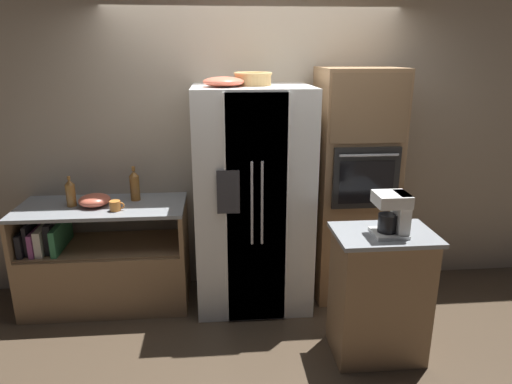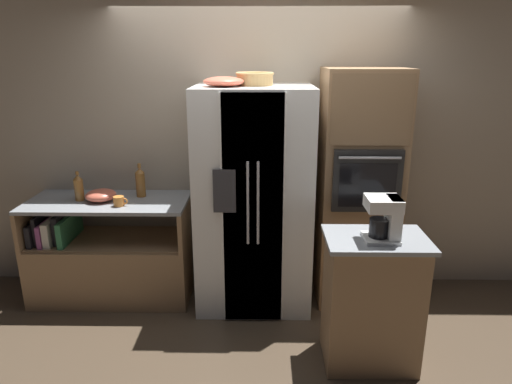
# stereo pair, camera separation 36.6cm
# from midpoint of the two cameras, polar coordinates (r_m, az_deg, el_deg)

# --- Properties ---
(ground_plane) EXTENTS (20.00, 20.00, 0.00)m
(ground_plane) POSITION_cam_midpoint_polar(r_m,az_deg,el_deg) (4.22, 2.84, -13.30)
(ground_plane) COLOR #4C3D2D
(wall_back) EXTENTS (12.00, 0.06, 2.80)m
(wall_back) POSITION_cam_midpoint_polar(r_m,az_deg,el_deg) (4.14, 2.93, 6.84)
(wall_back) COLOR tan
(wall_back) RESTS_ON ground_plane
(counter_left) EXTENTS (1.38, 0.64, 0.91)m
(counter_left) POSITION_cam_midpoint_polar(r_m,az_deg,el_deg) (4.30, -15.35, -8.33)
(counter_left) COLOR #93704C
(counter_left) RESTS_ON ground_plane
(refrigerator) EXTENTS (0.96, 0.78, 1.88)m
(refrigerator) POSITION_cam_midpoint_polar(r_m,az_deg,el_deg) (3.85, 2.44, -0.99)
(refrigerator) COLOR white
(refrigerator) RESTS_ON ground_plane
(wall_oven) EXTENTS (0.66, 0.65, 2.02)m
(wall_oven) POSITION_cam_midpoint_polar(r_m,az_deg,el_deg) (4.03, 15.20, 0.32)
(wall_oven) COLOR #93704C
(wall_oven) RESTS_ON ground_plane
(island_counter) EXTENTS (0.68, 0.48, 0.96)m
(island_counter) POSITION_cam_midpoint_polar(r_m,az_deg,el_deg) (3.40, 17.35, -12.90)
(island_counter) COLOR #93704C
(island_counter) RESTS_ON ground_plane
(wicker_basket) EXTENTS (0.30, 0.30, 0.10)m
(wicker_basket) POSITION_cam_midpoint_polar(r_m,az_deg,el_deg) (3.72, 2.75, 14.01)
(wicker_basket) COLOR tan
(wicker_basket) RESTS_ON refrigerator
(fruit_bowl) EXTENTS (0.32, 0.32, 0.08)m
(fruit_bowl) POSITION_cam_midpoint_polar(r_m,az_deg,el_deg) (3.59, -1.08, 13.64)
(fruit_bowl) COLOR #DB664C
(fruit_bowl) RESTS_ON refrigerator
(bottle_tall) EXTENTS (0.08, 0.08, 0.26)m
(bottle_tall) POSITION_cam_midpoint_polar(r_m,az_deg,el_deg) (4.12, -18.96, 0.51)
(bottle_tall) COLOR brown
(bottle_tall) RESTS_ON counter_left
(bottle_short) EXTENTS (0.08, 0.08, 0.30)m
(bottle_short) POSITION_cam_midpoint_polar(r_m,az_deg,el_deg) (4.09, -11.81, 1.20)
(bottle_short) COLOR brown
(bottle_short) RESTS_ON counter_left
(mug) EXTENTS (0.12, 0.09, 0.08)m
(mug) POSITION_cam_midpoint_polar(r_m,az_deg,el_deg) (3.90, -14.21, -1.17)
(mug) COLOR orange
(mug) RESTS_ON counter_left
(mixing_bowl) EXTENTS (0.26, 0.26, 0.10)m
(mixing_bowl) POSITION_cam_midpoint_polar(r_m,az_deg,el_deg) (4.07, -16.42, -0.42)
(mixing_bowl) COLOR #DB664C
(mixing_bowl) RESTS_ON counter_left
(coffee_maker) EXTENTS (0.22, 0.21, 0.29)m
(coffee_maker) POSITION_cam_midpoint_polar(r_m,az_deg,el_deg) (3.11, 19.21, -3.06)
(coffee_maker) COLOR white
(coffee_maker) RESTS_ON island_counter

